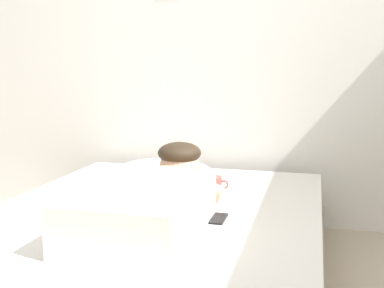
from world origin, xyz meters
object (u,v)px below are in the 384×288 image
object	(u,v)px
bed	(153,250)
cell_phone	(217,218)
pillow	(165,169)
person_lying	(154,197)
coffee_cup	(213,184)

from	to	relation	value
bed	cell_phone	xyz separation A→B (m)	(0.29, -0.05, 0.18)
cell_phone	bed	bearing A→B (deg)	169.53
pillow	person_lying	size ratio (longest dim) A/B	0.57
bed	person_lying	distance (m)	0.33
coffee_cup	person_lying	bearing A→B (deg)	-102.47
person_lying	pillow	bearing A→B (deg)	104.43
bed	coffee_cup	xyz separation A→B (m)	(0.18, 0.38, 0.22)
cell_phone	coffee_cup	bearing A→B (deg)	104.26
bed	coffee_cup	size ratio (longest dim) A/B	15.22
bed	coffee_cup	distance (m)	0.48
bed	cell_phone	world-z (taller)	cell_phone
pillow	coffee_cup	bearing A→B (deg)	-31.40
pillow	coffee_cup	distance (m)	0.36
pillow	cell_phone	xyz separation A→B (m)	(0.42, -0.63, -0.05)
pillow	person_lying	world-z (taller)	person_lying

